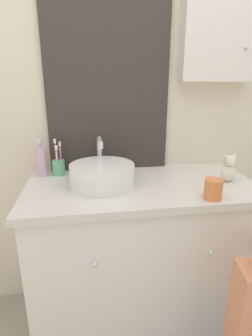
# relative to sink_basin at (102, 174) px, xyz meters

# --- Properties ---
(wall_back) EXTENTS (3.20, 0.18, 2.50)m
(wall_back) POSITION_rel_sink_basin_xyz_m (0.21, 0.31, 0.38)
(wall_back) COLOR beige
(wall_back) RESTS_ON ground_plane
(vanity_counter) EXTENTS (1.13, 0.57, 0.83)m
(vanity_counter) POSITION_rel_sink_basin_xyz_m (0.19, -0.00, -0.47)
(vanity_counter) COLOR silver
(vanity_counter) RESTS_ON ground_plane
(sink_basin) EXTENTS (0.31, 0.36, 0.21)m
(sink_basin) POSITION_rel_sink_basin_xyz_m (0.00, 0.00, 0.00)
(sink_basin) COLOR white
(sink_basin) RESTS_ON vanity_counter
(toothbrush_holder) EXTENTS (0.07, 0.07, 0.20)m
(toothbrush_holder) POSITION_rel_sink_basin_xyz_m (-0.22, 0.20, -0.01)
(toothbrush_holder) COLOR #66B27F
(toothbrush_holder) RESTS_ON vanity_counter
(soap_dispenser) EXTENTS (0.05, 0.05, 0.20)m
(soap_dispenser) POSITION_rel_sink_basin_xyz_m (-0.31, 0.19, 0.02)
(soap_dispenser) COLOR #CCA3BC
(soap_dispenser) RESTS_ON vanity_counter
(teddy_bear) EXTENTS (0.08, 0.07, 0.14)m
(teddy_bear) POSITION_rel_sink_basin_xyz_m (0.63, -0.04, 0.01)
(teddy_bear) COLOR beige
(teddy_bear) RESTS_ON vanity_counter
(drinking_cup) EXTENTS (0.08, 0.08, 0.09)m
(drinking_cup) POSITION_rel_sink_basin_xyz_m (0.45, -0.23, -0.01)
(drinking_cup) COLOR orange
(drinking_cup) RESTS_ON vanity_counter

